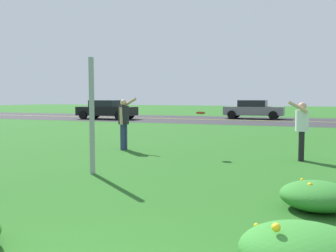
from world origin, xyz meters
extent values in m
plane|color=#26601E|center=(0.00, 12.90, 0.00)|extent=(120.00, 120.00, 0.00)
cube|color=#2D2D30|center=(0.00, 25.80, 0.00)|extent=(120.00, 10.00, 0.01)
cube|color=yellow|center=(0.00, 25.80, 0.01)|extent=(120.00, 0.16, 0.00)
sphere|color=yellow|center=(1.53, 1.99, 0.35)|extent=(0.09, 0.09, 0.09)
sphere|color=yellow|center=(1.07, 2.07, 0.35)|extent=(0.05, 0.05, 0.05)
sphere|color=yellow|center=(1.82, 1.83, 0.37)|extent=(0.07, 0.07, 0.07)
sphere|color=yellow|center=(1.32, 1.55, 0.53)|extent=(0.08, 0.08, 0.08)
ellipsoid|color=#337F2D|center=(1.67, 4.14, 0.21)|extent=(1.08, 1.04, 0.42)
sphere|color=yellow|center=(1.40, 4.29, 0.30)|extent=(0.09, 0.09, 0.09)
sphere|color=yellow|center=(1.44, 4.54, 0.35)|extent=(0.06, 0.06, 0.06)
sphere|color=yellow|center=(1.52, 4.30, 0.31)|extent=(0.07, 0.07, 0.07)
sphere|color=yellow|center=(1.57, 3.99, 0.40)|extent=(0.08, 0.08, 0.08)
cube|color=#93969B|center=(-2.91, 5.23, 1.27)|extent=(0.07, 0.10, 2.53)
cylinder|color=#232328|center=(-4.06, 8.86, 1.11)|extent=(0.34, 0.34, 0.58)
sphere|color=tan|center=(-4.06, 8.86, 1.50)|extent=(0.21, 0.21, 0.21)
cylinder|color=navy|center=(-4.06, 8.94, 0.41)|extent=(0.14, 0.14, 0.82)
cylinder|color=navy|center=(-4.06, 8.77, 0.41)|extent=(0.14, 0.14, 0.82)
cylinder|color=tan|center=(-3.96, 9.05, 1.50)|extent=(0.52, 0.11, 0.35)
cylinder|color=tan|center=(-4.04, 8.66, 1.09)|extent=(0.11, 0.09, 0.55)
cylinder|color=silver|center=(1.30, 8.69, 1.06)|extent=(0.34, 0.34, 0.56)
sphere|color=tan|center=(1.30, 8.69, 1.44)|extent=(0.21, 0.21, 0.21)
cylinder|color=black|center=(1.30, 8.60, 0.39)|extent=(0.14, 0.14, 0.78)
cylinder|color=black|center=(1.31, 8.77, 0.39)|extent=(0.14, 0.14, 0.78)
cylinder|color=tan|center=(1.20, 8.50, 1.42)|extent=(0.51, 0.11, 0.33)
cylinder|color=tan|center=(1.29, 8.89, 1.04)|extent=(0.11, 0.09, 0.53)
cylinder|color=red|center=(-1.43, 8.56, 1.23)|extent=(0.26, 0.26, 0.09)
torus|color=red|center=(-1.43, 8.56, 1.23)|extent=(0.26, 0.26, 0.09)
cube|color=black|center=(-13.30, 23.55, 0.62)|extent=(4.50, 1.82, 0.66)
cube|color=black|center=(-13.40, 23.55, 1.19)|extent=(2.10, 1.64, 0.52)
cylinder|color=black|center=(-11.75, 24.44, 0.33)|extent=(0.66, 0.22, 0.66)
cylinder|color=black|center=(-11.75, 22.66, 0.33)|extent=(0.66, 0.22, 0.66)
cylinder|color=black|center=(-14.85, 24.44, 0.33)|extent=(0.66, 0.22, 0.66)
cylinder|color=black|center=(-14.85, 22.66, 0.33)|extent=(0.66, 0.22, 0.66)
cube|color=slate|center=(-2.81, 28.05, 0.62)|extent=(4.50, 1.82, 0.66)
cube|color=black|center=(-2.91, 28.05, 1.19)|extent=(2.10, 1.64, 0.52)
cylinder|color=black|center=(-1.26, 28.94, 0.33)|extent=(0.66, 0.22, 0.66)
cylinder|color=black|center=(-1.26, 27.16, 0.33)|extent=(0.66, 0.22, 0.66)
cylinder|color=black|center=(-4.36, 28.94, 0.33)|extent=(0.66, 0.22, 0.66)
cylinder|color=black|center=(-4.36, 27.16, 0.33)|extent=(0.66, 0.22, 0.66)
camera|label=1|loc=(1.60, -1.81, 1.67)|focal=40.40mm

